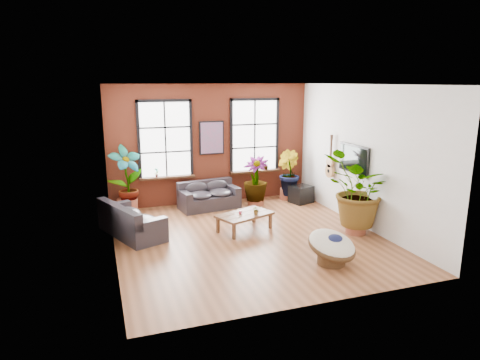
% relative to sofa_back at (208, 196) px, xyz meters
% --- Properties ---
extents(room, '(6.04, 6.54, 3.54)m').
position_rel_sofa_back_xyz_m(room, '(0.27, -2.49, 1.40)').
color(room, brown).
rests_on(room, ground).
extents(sofa_back, '(1.78, 1.06, 0.77)m').
position_rel_sofa_back_xyz_m(sofa_back, '(0.00, 0.00, 0.00)').
color(sofa_back, '#262228').
rests_on(sofa_back, ground).
extents(sofa_left, '(1.51, 2.14, 0.78)m').
position_rel_sofa_back_xyz_m(sofa_left, '(-2.34, -1.59, 0.00)').
color(sofa_left, '#262228').
rests_on(sofa_left, ground).
extents(coffee_table, '(1.51, 1.19, 0.51)m').
position_rel_sofa_back_xyz_m(coffee_table, '(0.35, -2.14, 0.03)').
color(coffee_table, '#55341E').
rests_on(coffee_table, ground).
extents(papasan_chair, '(1.27, 1.27, 0.73)m').
position_rel_sofa_back_xyz_m(papasan_chair, '(1.34, -4.56, 0.02)').
color(papasan_chair, '#4D321B').
rests_on(papasan_chair, ground).
extents(poster, '(0.74, 0.06, 0.98)m').
position_rel_sofa_back_xyz_m(poster, '(0.27, 0.55, 1.60)').
color(poster, black).
rests_on(poster, room).
extents(tv_wall_unit, '(0.13, 1.86, 1.20)m').
position_rel_sofa_back_xyz_m(tv_wall_unit, '(3.20, -2.04, 1.19)').
color(tv_wall_unit, black).
rests_on(tv_wall_unit, room).
extents(media_box, '(0.74, 0.68, 0.51)m').
position_rel_sofa_back_xyz_m(media_box, '(2.77, -0.36, -0.09)').
color(media_box, black).
rests_on(media_box, ground).
extents(pot_back_left, '(0.69, 0.69, 0.42)m').
position_rel_sofa_back_xyz_m(pot_back_left, '(-2.26, 0.19, -0.14)').
color(pot_back_left, brown).
rests_on(pot_back_left, ground).
extents(pot_back_right, '(0.48, 0.48, 0.34)m').
position_rel_sofa_back_xyz_m(pot_back_right, '(2.55, 0.13, -0.18)').
color(pot_back_right, brown).
rests_on(pot_back_right, ground).
extents(pot_right_wall, '(0.55, 0.55, 0.35)m').
position_rel_sofa_back_xyz_m(pot_right_wall, '(2.81, -3.19, -0.17)').
color(pot_right_wall, brown).
rests_on(pot_right_wall, ground).
extents(pot_mid, '(0.57, 0.57, 0.34)m').
position_rel_sofa_back_xyz_m(pot_mid, '(1.40, -0.15, -0.18)').
color(pot_mid, brown).
rests_on(pot_mid, ground).
extents(floor_plant_back_left, '(1.10, 0.94, 1.75)m').
position_rel_sofa_back_xyz_m(floor_plant_back_left, '(-2.23, 0.17, 0.68)').
color(floor_plant_back_left, '#134813').
rests_on(floor_plant_back_left, ground).
extents(floor_plant_back_right, '(0.73, 0.85, 1.37)m').
position_rel_sofa_back_xyz_m(floor_plant_back_right, '(2.55, 0.11, 0.48)').
color(floor_plant_back_right, '#134813').
rests_on(floor_plant_back_right, ground).
extents(floor_plant_right_wall, '(2.10, 2.02, 1.79)m').
position_rel_sofa_back_xyz_m(floor_plant_right_wall, '(2.82, -3.19, 0.71)').
color(floor_plant_right_wall, '#134813').
rests_on(floor_plant_right_wall, ground).
extents(floor_plant_mid, '(1.02, 1.02, 1.29)m').
position_rel_sofa_back_xyz_m(floor_plant_mid, '(1.39, -0.14, 0.44)').
color(floor_plant_mid, '#134813').
rests_on(floor_plant_mid, ground).
extents(table_plant, '(0.22, 0.20, 0.22)m').
position_rel_sofa_back_xyz_m(table_plant, '(0.61, -2.27, 0.19)').
color(table_plant, '#134813').
rests_on(table_plant, coffee_table).
extents(sill_plant_left, '(0.17, 0.17, 0.27)m').
position_rel_sofa_back_xyz_m(sill_plant_left, '(-1.38, 0.50, 0.69)').
color(sill_plant_left, '#134813').
rests_on(sill_plant_left, room).
extents(sill_plant_right, '(0.19, 0.19, 0.27)m').
position_rel_sofa_back_xyz_m(sill_plant_right, '(1.97, 0.50, 0.69)').
color(sill_plant_right, '#134813').
rests_on(sill_plant_right, room).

